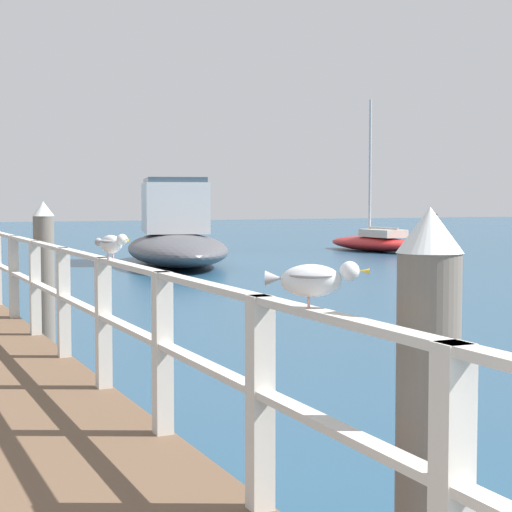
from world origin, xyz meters
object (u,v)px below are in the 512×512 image
at_px(channel_buoy, 436,238).
at_px(seagull_background, 112,243).
at_px(dock_piling_far, 44,275).
at_px(seagull_foreground, 313,279).
at_px(boat_2, 176,235).
at_px(boat_3, 374,242).
at_px(dock_piling_near, 427,434).

bearing_deg(channel_buoy, seagull_background, -130.39).
relative_size(dock_piling_far, channel_buoy, 1.44).
bearing_deg(seagull_foreground, boat_2, -169.37).
relative_size(boat_2, boat_3, 1.53).
relative_size(dock_piling_near, dock_piling_far, 1.00).
bearing_deg(dock_piling_far, channel_buoy, 43.66).
xyz_separation_m(dock_piling_far, boat_2, (6.71, 14.04, -0.11)).
xyz_separation_m(dock_piling_far, channel_buoy, (20.60, 19.65, -0.66)).
xyz_separation_m(dock_piling_near, channel_buoy, (20.60, 28.55, -0.66)).
bearing_deg(dock_piling_near, seagull_background, 95.54).
relative_size(dock_piling_far, boat_3, 0.34).
bearing_deg(boat_3, seagull_background, -130.64).
bearing_deg(boat_2, seagull_background, -96.29).
bearing_deg(channel_buoy, boat_3, -154.19).
distance_m(dock_piling_near, seagull_background, 3.97).
relative_size(seagull_foreground, channel_buoy, 0.32).
distance_m(dock_piling_near, dock_piling_far, 8.90).
bearing_deg(dock_piling_near, channel_buoy, 54.19).
relative_size(seagull_foreground, boat_2, 0.05).
xyz_separation_m(dock_piling_near, boat_3, (16.09, 26.37, -0.66)).
height_order(boat_2, boat_3, boat_3).
xyz_separation_m(seagull_foreground, seagull_background, (-0.01, 3.52, 0.00)).
bearing_deg(channel_buoy, dock_piling_near, -125.81).
distance_m(dock_piling_far, boat_2, 15.56).
distance_m(seagull_background, boat_2, 20.33).
bearing_deg(seagull_foreground, dock_piling_near, 72.88).
height_order(dock_piling_near, boat_2, boat_2).
bearing_deg(boat_3, channel_buoy, 21.41).
distance_m(seagull_background, channel_buoy, 32.40).
bearing_deg(seagull_foreground, boat_3, 175.71).
bearing_deg(boat_3, dock_piling_far, -137.05).
height_order(seagull_foreground, seagull_background, same).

